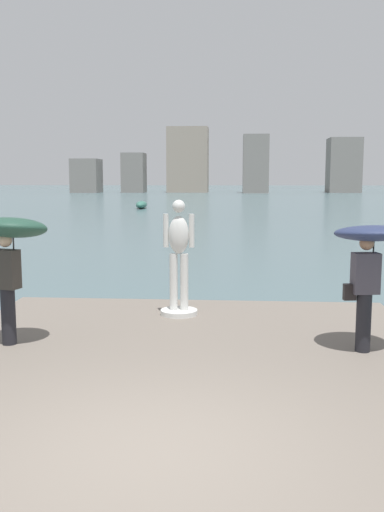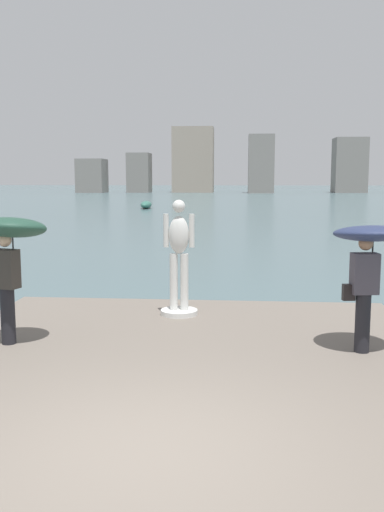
{
  "view_description": "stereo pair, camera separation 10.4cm",
  "coord_description": "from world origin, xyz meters",
  "px_view_note": "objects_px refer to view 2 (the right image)",
  "views": [
    {
      "loc": [
        0.76,
        -5.09,
        2.96
      ],
      "look_at": [
        0.0,
        5.16,
        1.55
      ],
      "focal_mm": 39.87,
      "sensor_mm": 36.0,
      "label": 1
    },
    {
      "loc": [
        0.87,
        -5.08,
        2.96
      ],
      "look_at": [
        0.0,
        5.16,
        1.55
      ],
      "focal_mm": 39.87,
      "sensor_mm": 36.0,
      "label": 2
    }
  ],
  "objects_px": {
    "onlooker_right": "(371,249)",
    "statue_white_figure": "(179,263)",
    "boat_far": "(146,205)",
    "onlooker_left": "(11,242)"
  },
  "relations": [
    {
      "from": "onlooker_left",
      "to": "onlooker_right",
      "type": "bearing_deg",
      "value": 0.7
    },
    {
      "from": "statue_white_figure",
      "to": "onlooker_right",
      "type": "xyz_separation_m",
      "value": [
        3.03,
        -2.04,
        0.56
      ]
    },
    {
      "from": "statue_white_figure",
      "to": "onlooker_right",
      "type": "bearing_deg",
      "value": -33.96
    },
    {
      "from": "onlooker_right",
      "to": "statue_white_figure",
      "type": "bearing_deg",
      "value": 146.04
    },
    {
      "from": "onlooker_left",
      "to": "onlooker_right",
      "type": "height_order",
      "value": "onlooker_left"
    },
    {
      "from": "statue_white_figure",
      "to": "boat_far",
      "type": "relative_size",
      "value": 0.58
    },
    {
      "from": "onlooker_right",
      "to": "boat_far",
      "type": "relative_size",
      "value": 0.51
    },
    {
      "from": "onlooker_left",
      "to": "boat_far",
      "type": "relative_size",
      "value": 0.54
    },
    {
      "from": "statue_white_figure",
      "to": "onlooker_left",
      "type": "height_order",
      "value": "statue_white_figure"
    },
    {
      "from": "onlooker_left",
      "to": "statue_white_figure",
      "type": "bearing_deg",
      "value": 41.89
    }
  ]
}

